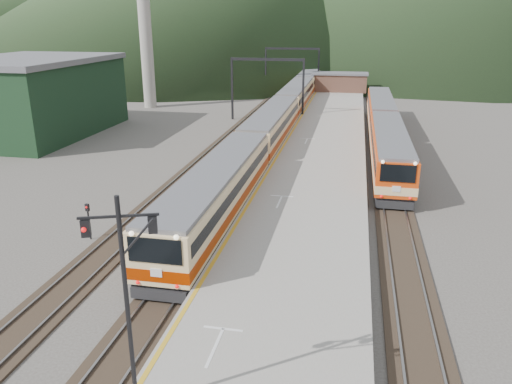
# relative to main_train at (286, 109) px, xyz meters

# --- Properties ---
(track_main) EXTENTS (2.60, 200.00, 0.23)m
(track_main) POSITION_rel_main_train_xyz_m (0.00, -12.27, -2.05)
(track_main) COLOR black
(track_main) RESTS_ON ground
(track_far) EXTENTS (2.60, 200.00, 0.23)m
(track_far) POSITION_rel_main_train_xyz_m (-5.00, -12.27, -2.05)
(track_far) COLOR black
(track_far) RESTS_ON ground
(track_second) EXTENTS (2.60, 200.00, 0.23)m
(track_second) POSITION_rel_main_train_xyz_m (11.50, -12.27, -2.05)
(track_second) COLOR black
(track_second) RESTS_ON ground
(platform) EXTENTS (8.00, 100.00, 1.00)m
(platform) POSITION_rel_main_train_xyz_m (5.60, -14.27, -1.62)
(platform) COLOR gray
(platform) RESTS_ON ground
(gantry_near) EXTENTS (9.55, 0.25, 8.00)m
(gantry_near) POSITION_rel_main_train_xyz_m (-2.85, 2.73, 3.46)
(gantry_near) COLOR black
(gantry_near) RESTS_ON ground
(gantry_far) EXTENTS (9.55, 0.25, 8.00)m
(gantry_far) POSITION_rel_main_train_xyz_m (-2.85, 27.73, 3.46)
(gantry_far) COLOR black
(gantry_far) RESTS_ON ground
(warehouse) EXTENTS (14.50, 20.50, 8.60)m
(warehouse) POSITION_rel_main_train_xyz_m (-28.00, -10.27, 2.19)
(warehouse) COLOR black
(warehouse) RESTS_ON ground
(smokestack) EXTENTS (1.80, 1.80, 30.00)m
(smokestack) POSITION_rel_main_train_xyz_m (-22.00, 9.73, 12.88)
(smokestack) COLOR #9E998E
(smokestack) RESTS_ON ground
(station_shed) EXTENTS (9.40, 4.40, 3.10)m
(station_shed) POSITION_rel_main_train_xyz_m (5.60, 25.73, 0.45)
(station_shed) COLOR brown
(station_shed) RESTS_ON platform
(main_train) EXTENTS (3.10, 84.93, 3.79)m
(main_train) POSITION_rel_main_train_xyz_m (0.00, 0.00, 0.00)
(main_train) COLOR #E8C588
(main_train) RESTS_ON track_main
(second_train) EXTENTS (2.84, 38.71, 3.47)m
(second_train) POSITION_rel_main_train_xyz_m (11.50, -8.80, -0.16)
(second_train) COLOR #D7400D
(second_train) RESTS_ON track_second
(signal_mast) EXTENTS (2.10, 0.85, 7.10)m
(signal_mast) POSITION_rel_main_train_xyz_m (2.20, -49.68, 3.20)
(signal_mast) COLOR black
(signal_mast) RESTS_ON platform
(short_signal_b) EXTENTS (0.24, 0.19, 2.27)m
(short_signal_b) POSITION_rel_main_train_xyz_m (-2.15, -16.65, -0.66)
(short_signal_b) COLOR black
(short_signal_b) RESTS_ON ground
(short_signal_c) EXTENTS (0.22, 0.16, 2.27)m
(short_signal_c) POSITION_rel_main_train_xyz_m (-6.83, -36.23, -0.66)
(short_signal_c) COLOR black
(short_signal_c) RESTS_ON ground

